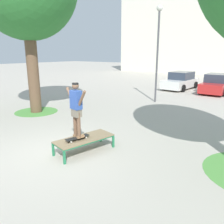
{
  "coord_description": "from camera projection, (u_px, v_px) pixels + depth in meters",
  "views": [
    {
      "loc": [
        5.35,
        -4.35,
        3.08
      ],
      "look_at": [
        0.66,
        2.08,
        1.0
      ],
      "focal_mm": 36.23,
      "sensor_mm": 36.0,
      "label": 1
    }
  ],
  "objects": [
    {
      "name": "ground_plane",
      "position": [
        57.0,
        152.0,
        7.23
      ],
      "size": [
        120.0,
        120.0,
        0.0
      ],
      "primitive_type": "plane",
      "color": "#B2AA9E"
    },
    {
      "name": "building_facade",
      "position": [
        216.0,
        24.0,
        31.5
      ],
      "size": [
        29.32,
        4.0,
        14.11
      ],
      "primitive_type": "cube",
      "color": "silver",
      "rests_on": "ground"
    },
    {
      "name": "skate_box",
      "position": [
        84.0,
        139.0,
        7.2
      ],
      "size": [
        1.18,
        2.02,
        0.46
      ],
      "color": "#237A4C",
      "rests_on": "ground"
    },
    {
      "name": "skateboard",
      "position": [
        77.0,
        138.0,
        7.02
      ],
      "size": [
        0.36,
        0.82,
        0.09
      ],
      "color": "black",
      "rests_on": "skate_box"
    },
    {
      "name": "skater",
      "position": [
        76.0,
        106.0,
        6.77
      ],
      "size": [
        0.99,
        0.34,
        1.69
      ],
      "color": "brown",
      "rests_on": "skateboard"
    },
    {
      "name": "grass_patch_near_left",
      "position": [
        37.0,
        112.0,
        12.25
      ],
      "size": [
        2.25,
        2.25,
        0.01
      ],
      "primitive_type": "cylinder",
      "color": "#519342",
      "rests_on": "ground"
    },
    {
      "name": "car_white",
      "position": [
        181.0,
        81.0,
        19.78
      ],
      "size": [
        2.18,
        4.33,
        1.5
      ],
      "color": "silver",
      "rests_on": "ground"
    },
    {
      "name": "car_red",
      "position": [
        216.0,
        84.0,
        17.88
      ],
      "size": [
        1.93,
        4.2,
        1.5
      ],
      "color": "red",
      "rests_on": "ground"
    },
    {
      "name": "light_post",
      "position": [
        158.0,
        40.0,
        13.79
      ],
      "size": [
        0.36,
        0.36,
        5.83
      ],
      "color": "#4C4C51",
      "rests_on": "ground"
    }
  ]
}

